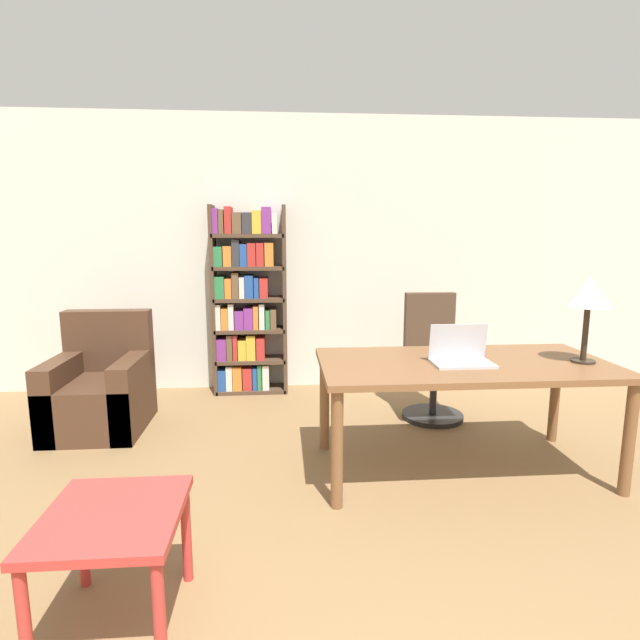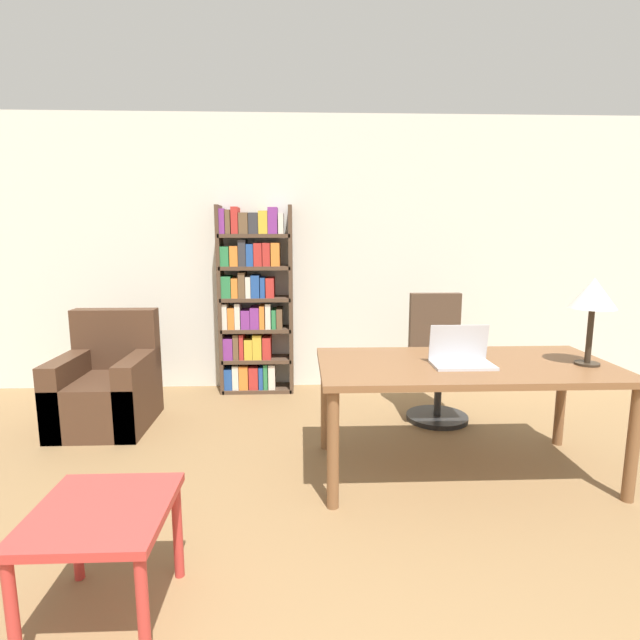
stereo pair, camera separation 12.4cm
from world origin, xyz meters
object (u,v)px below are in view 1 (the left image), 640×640
office_chair (432,363)px  bookshelf (246,302)px  laptop (461,355)px  table_lamp (589,295)px  side_table_blue (113,531)px  desk (464,374)px  armchair (101,392)px

office_chair → bookshelf: bearing=153.6°
laptop → table_lamp: (0.80, -0.03, 0.38)m
side_table_blue → bookshelf: (0.32, 3.03, 0.49)m
bookshelf → side_table_blue: bearing=-96.1°
desk → laptop: (-0.04, -0.05, 0.14)m
office_chair → armchair: office_chair is taller
office_chair → bookshelf: size_ratio=0.58×
desk → armchair: (-2.63, 0.94, -0.36)m
bookshelf → laptop: bearing=-51.7°
laptop → office_chair: office_chair is taller
desk → side_table_blue: desk is taller
table_lamp → office_chair: size_ratio=0.52×
laptop → armchair: (-2.59, 0.99, -0.50)m
table_lamp → laptop: bearing=178.0°
table_lamp → armchair: bearing=163.2°
laptop → side_table_blue: size_ratio=0.65×
desk → laptop: 0.15m
table_lamp → armchair: 3.64m
laptop → bookshelf: 2.38m
laptop → bookshelf: bookshelf is taller
table_lamp → bookshelf: bearing=140.2°
office_chair → armchair: bearing=-178.6°
armchair → table_lamp: bearing=-16.8°
office_chair → armchair: size_ratio=1.14×
side_table_blue → laptop: bearing=32.9°
laptop → side_table_blue: bearing=-147.1°
side_table_blue → armchair: size_ratio=0.62×
side_table_blue → bookshelf: bearing=83.9°
desk → bookshelf: bookshelf is taller
table_lamp → bookshelf: (-2.27, 1.89, -0.28)m
side_table_blue → armchair: armchair is taller
table_lamp → bookshelf: 2.97m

